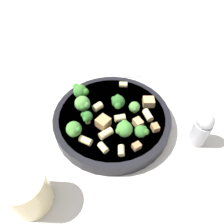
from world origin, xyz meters
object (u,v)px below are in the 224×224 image
at_px(rigatoni_5, 86,141).
at_px(drinking_glass, 29,192).
at_px(broccoli_floret_1, 124,129).
at_px(chicken_chunk_1, 136,146).
at_px(rigatoni_3, 106,134).
at_px(pasta_bowl, 112,118).
at_px(broccoli_floret_3, 74,130).
at_px(rigatoni_2, 120,118).
at_px(chicken_chunk_3, 155,127).
at_px(rigatoni_1, 148,115).
at_px(rigatoni_7, 103,148).
at_px(chicken_chunk_4, 149,102).
at_px(broccoli_floret_2, 83,104).
at_px(broccoli_floret_0, 87,117).
at_px(pepper_shaker, 202,129).
at_px(rigatoni_0, 98,107).
at_px(rigatoni_6, 121,151).
at_px(broccoli_floret_7, 80,91).
at_px(chicken_chunk_0, 103,122).
at_px(broccoli_floret_6, 134,107).
at_px(rigatoni_4, 123,85).
at_px(broccoli_floret_5, 118,102).
at_px(spoon, 112,77).
at_px(chicken_chunk_2, 138,123).
at_px(broccoli_floret_4, 142,131).

distance_m(rigatoni_5, drinking_glass, 0.14).
relative_size(broccoli_floret_1, chicken_chunk_1, 2.43).
relative_size(rigatoni_3, rigatoni_5, 1.14).
bearing_deg(pasta_bowl, broccoli_floret_3, 97.32).
height_order(rigatoni_2, chicken_chunk_3, rigatoni_2).
height_order(rigatoni_1, rigatoni_7, rigatoni_1).
bearing_deg(chicken_chunk_4, rigatoni_5, 98.14).
bearing_deg(broccoli_floret_2, broccoli_floret_0, 169.13).
bearing_deg(drinking_glass, rigatoni_2, -73.81).
relative_size(broccoli_floret_1, rigatoni_5, 1.57).
bearing_deg(chicken_chunk_4, pasta_bowl, 81.34).
bearing_deg(rigatoni_3, rigatoni_2, -65.05).
xyz_separation_m(chicken_chunk_3, pepper_shaker, (-0.06, -0.08, 0.01)).
distance_m(rigatoni_0, chicken_chunk_1, 0.14).
bearing_deg(rigatoni_6, drinking_glass, 87.52).
bearing_deg(rigatoni_2, broccoli_floret_7, 23.58).
bearing_deg(rigatoni_0, broccoli_floret_7, 19.29).
bearing_deg(broccoli_floret_3, rigatoni_7, -148.68).
bearing_deg(chicken_chunk_1, chicken_chunk_0, 19.98).
xyz_separation_m(rigatoni_3, chicken_chunk_1, (-0.06, -0.04, -0.00)).
height_order(broccoli_floret_6, rigatoni_4, broccoli_floret_6).
height_order(broccoli_floret_3, pepper_shaker, pepper_shaker).
height_order(pasta_bowl, broccoli_floret_0, broccoli_floret_0).
distance_m(broccoli_floret_5, rigatoni_4, 0.08).
bearing_deg(spoon, chicken_chunk_1, 161.06).
height_order(pasta_bowl, broccoli_floret_7, broccoli_floret_7).
bearing_deg(chicken_chunk_4, pepper_shaker, -158.14).
relative_size(rigatoni_5, spoon, 0.18).
distance_m(rigatoni_2, chicken_chunk_3, 0.08).
xyz_separation_m(broccoli_floret_0, drinking_glass, (-0.10, 0.16, -0.01)).
height_order(broccoli_floret_5, spoon, broccoli_floret_5).
height_order(broccoli_floret_6, rigatoni_2, broccoli_floret_6).
relative_size(broccoli_floret_5, rigatoni_3, 1.21).
bearing_deg(chicken_chunk_2, pasta_bowl, 33.02).
height_order(broccoli_floret_6, rigatoni_6, broccoli_floret_6).
height_order(broccoli_floret_6, rigatoni_1, broccoli_floret_6).
bearing_deg(chicken_chunk_3, rigatoni_2, 41.78).
bearing_deg(rigatoni_0, rigatoni_4, -68.05).
bearing_deg(chicken_chunk_0, rigatoni_1, -106.44).
xyz_separation_m(pasta_bowl, rigatoni_6, (-0.10, 0.03, 0.02)).
xyz_separation_m(broccoli_floret_2, pepper_shaker, (-0.18, -0.20, -0.01)).
relative_size(rigatoni_5, rigatoni_6, 1.22).
bearing_deg(chicken_chunk_0, pasta_bowl, -61.49).
bearing_deg(broccoli_floret_4, chicken_chunk_2, -21.12).
xyz_separation_m(broccoli_floret_4, rigatoni_4, (0.15, -0.05, -0.01)).
height_order(broccoli_floret_2, broccoli_floret_7, same).
distance_m(broccoli_floret_1, chicken_chunk_3, 0.07).
bearing_deg(rigatoni_1, chicken_chunk_0, 73.56).
bearing_deg(spoon, drinking_glass, 128.01).
bearing_deg(chicken_chunk_2, broccoli_floret_0, 56.96).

